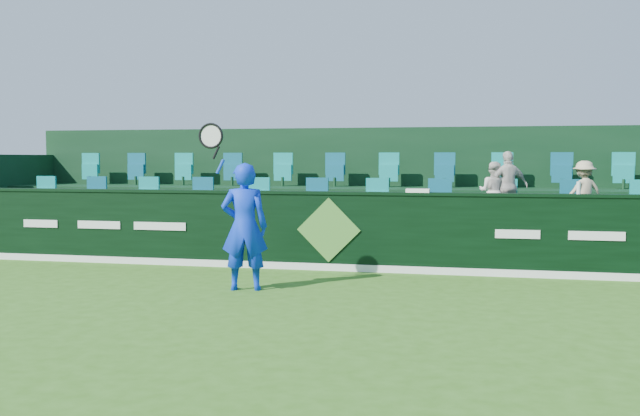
% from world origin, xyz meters
% --- Properties ---
extents(ground, '(60.00, 60.00, 0.00)m').
position_xyz_m(ground, '(0.00, 0.00, 0.00)').
color(ground, '#326518').
rests_on(ground, ground).
extents(sponsor_hoarding, '(16.00, 0.25, 1.35)m').
position_xyz_m(sponsor_hoarding, '(0.00, 4.00, 0.67)').
color(sponsor_hoarding, black).
rests_on(sponsor_hoarding, ground).
extents(stand_tier_front, '(16.00, 2.00, 0.80)m').
position_xyz_m(stand_tier_front, '(0.00, 5.10, 0.40)').
color(stand_tier_front, black).
rests_on(stand_tier_front, ground).
extents(stand_tier_back, '(16.00, 1.80, 1.30)m').
position_xyz_m(stand_tier_back, '(0.00, 7.00, 0.65)').
color(stand_tier_back, black).
rests_on(stand_tier_back, ground).
extents(stand_rear, '(16.00, 4.10, 2.60)m').
position_xyz_m(stand_rear, '(0.00, 7.44, 1.22)').
color(stand_rear, black).
rests_on(stand_rear, ground).
extents(seat_row_front, '(13.50, 0.50, 0.60)m').
position_xyz_m(seat_row_front, '(0.00, 5.50, 1.10)').
color(seat_row_front, '#128F88').
rests_on(seat_row_front, stand_tier_front).
extents(seat_row_back, '(13.50, 0.50, 0.60)m').
position_xyz_m(seat_row_back, '(0.00, 7.30, 1.60)').
color(seat_row_back, '#128F88').
rests_on(seat_row_back, stand_tier_back).
extents(tennis_player, '(1.09, 0.58, 2.49)m').
position_xyz_m(tennis_player, '(-0.84, 1.90, 0.94)').
color(tennis_player, '#0D33DE').
rests_on(tennis_player, ground).
extents(spectator_left, '(0.61, 0.53, 1.06)m').
position_xyz_m(spectator_left, '(2.73, 5.12, 1.33)').
color(spectator_left, silver).
rests_on(spectator_left, stand_tier_front).
extents(spectator_middle, '(0.79, 0.57, 1.24)m').
position_xyz_m(spectator_middle, '(2.99, 5.12, 1.42)').
color(spectator_middle, beige).
rests_on(spectator_middle, stand_tier_front).
extents(spectator_right, '(0.80, 0.64, 1.07)m').
position_xyz_m(spectator_right, '(4.26, 5.12, 1.34)').
color(spectator_right, '#BEB186').
rests_on(spectator_right, stand_tier_front).
extents(towel, '(0.39, 0.25, 0.06)m').
position_xyz_m(towel, '(1.49, 4.00, 1.38)').
color(towel, white).
rests_on(towel, sponsor_hoarding).
extents(drinks_bottle, '(0.06, 0.06, 0.20)m').
position_xyz_m(drinks_bottle, '(4.03, 4.00, 1.45)').
color(drinks_bottle, silver).
rests_on(drinks_bottle, sponsor_hoarding).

